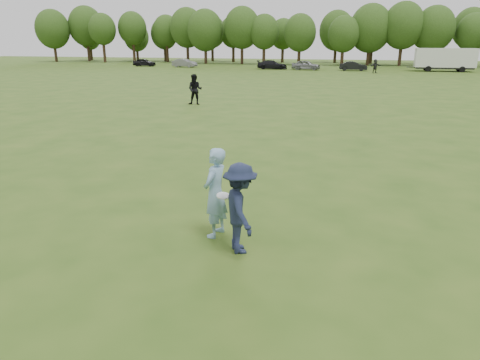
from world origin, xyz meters
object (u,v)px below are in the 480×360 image
(car_a, at_px, (144,62))
(cargo_trailer, at_px, (445,59))
(thrower, at_px, (215,193))
(car_d, at_px, (272,65))
(car_b, at_px, (185,63))
(car_f, at_px, (353,66))
(defender, at_px, (240,208))
(player_far_d, at_px, (375,66))
(car_e, at_px, (306,65))
(player_far_a, at_px, (195,90))

(car_a, relative_size, cargo_trailer, 0.43)
(thrower, xyz_separation_m, car_d, (-10.58, 59.04, -0.32))
(car_b, xyz_separation_m, cargo_trailer, (39.89, 0.05, 1.09))
(car_d, height_order, car_f, car_d)
(car_f, xyz_separation_m, cargo_trailer, (12.55, 1.77, 1.11))
(car_a, height_order, car_b, car_b)
(defender, distance_m, player_far_d, 55.14)
(car_d, bearing_deg, car_e, -101.36)
(thrower, bearing_deg, car_d, -160.12)
(car_a, xyz_separation_m, car_f, (35.17, -2.56, 0.00))
(player_far_d, relative_size, cargo_trailer, 0.20)
(car_b, bearing_deg, player_far_a, -149.83)
(defender, relative_size, car_a, 0.48)
(player_far_d, bearing_deg, player_far_a, -144.34)
(car_d, bearing_deg, thrower, -177.22)
(defender, relative_size, car_f, 0.47)
(defender, distance_m, player_far_a, 21.63)
(car_b, bearing_deg, car_f, -86.82)
(player_far_d, relative_size, car_e, 0.43)
(player_far_d, bearing_deg, defender, -128.78)
(player_far_a, xyz_separation_m, car_d, (-2.66, 39.78, -0.34))
(thrower, bearing_deg, car_a, -141.56)
(defender, distance_m, car_f, 59.27)
(thrower, bearing_deg, car_e, -165.13)
(car_f, relative_size, cargo_trailer, 0.45)
(car_a, bearing_deg, player_far_d, -105.24)
(thrower, height_order, car_e, thrower)
(car_d, height_order, cargo_trailer, cargo_trailer)
(defender, height_order, car_f, defender)
(thrower, bearing_deg, player_far_d, -175.11)
(player_far_a, bearing_deg, cargo_trailer, 54.85)
(car_d, bearing_deg, player_far_d, -114.29)
(player_far_a, relative_size, player_far_d, 1.10)
(defender, bearing_deg, car_d, -18.25)
(player_far_a, relative_size, cargo_trailer, 0.23)
(cargo_trailer, bearing_deg, thrower, -103.20)
(car_f, bearing_deg, thrower, 175.56)
(player_far_d, bearing_deg, car_d, 128.35)
(thrower, xyz_separation_m, car_e, (-5.28, 58.67, -0.27))
(thrower, xyz_separation_m, player_far_a, (-7.92, 19.26, 0.02))
(defender, xyz_separation_m, car_d, (-11.30, 59.61, -0.26))
(thrower, relative_size, car_f, 0.50)
(defender, height_order, car_e, defender)
(car_d, relative_size, cargo_trailer, 0.52)
(car_b, distance_m, cargo_trailer, 39.91)
(player_far_d, height_order, cargo_trailer, cargo_trailer)
(player_far_a, distance_m, car_a, 49.18)
(thrower, bearing_deg, defender, 60.91)
(car_a, distance_m, car_f, 35.26)
(player_far_a, distance_m, car_f, 40.56)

